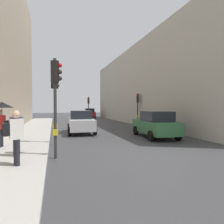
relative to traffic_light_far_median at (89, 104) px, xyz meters
The scene contains 13 objects.
ground_plane 19.11m from the traffic_light_far_median, 90.92° to the right, with size 120.00×120.00×0.00m, color #38383A.
sidewalk_kerb 14.59m from the traffic_light_far_median, 115.96° to the right, with size 2.88×40.00×0.16m, color #A8A5A0.
building_facade_right 11.36m from the traffic_light_far_median, 22.94° to the right, with size 12.00×30.48×9.24m, color #B2ADA3.
traffic_light_far_median is the anchor object (origin of this frame).
traffic_light_mid_street 8.64m from the traffic_light_far_median, 62.78° to the right, with size 0.33×0.45×3.48m.
traffic_light_near_right 16.39m from the traffic_light_far_median, 106.12° to the right, with size 0.43×0.39×3.98m.
traffic_light_near_left 19.05m from the traffic_light_far_median, 103.81° to the right, with size 0.44×0.27×3.97m.
car_silver_hatchback 11.71m from the traffic_light_far_median, 102.88° to the right, with size 2.20×4.29×1.76m.
car_red_sedan 9.18m from the traffic_light_far_median, 79.12° to the left, with size 2.22×4.30×1.76m.
car_green_estate 15.17m from the traffic_light_far_median, 82.63° to the right, with size 2.27×4.32×1.76m.
pedestrian_with_umbrella 17.75m from the traffic_light_far_median, 113.18° to the right, with size 1.00×1.00×2.14m.
pedestrian_with_grey_backpack 19.25m from the traffic_light_far_median, 108.40° to the right, with size 0.65×0.42×1.77m.
pedestrian_with_black_backpack 20.47m from the traffic_light_far_median, 106.60° to the right, with size 0.65×0.44×1.77m.
Camera 1 is at (-4.31, -7.45, 2.07)m, focal length 30.68 mm.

